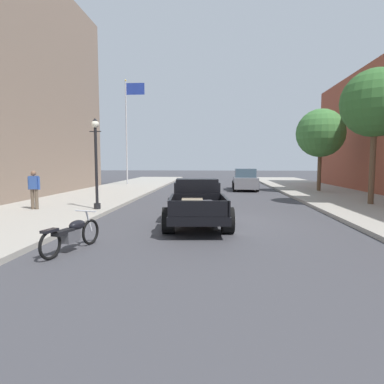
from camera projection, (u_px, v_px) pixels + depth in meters
The scene contains 10 objects.
ground_plane at pixel (216, 222), 11.89m from camera, with size 140.00×140.00×0.00m, color #3D3D42.
sidewalk_left at pixel (22, 218), 12.42m from camera, with size 5.50×64.00×0.15m, color #9E998E.
hotrod_truck_black at pixel (197, 202), 11.62m from camera, with size 2.44×5.03×1.58m.
motorcycle_parked at pixel (72, 234), 8.02m from camera, with size 0.77×2.07×0.93m.
car_background_grey at pixel (245, 180), 25.37m from camera, with size 1.95×4.34×1.65m.
pedestrian_sidewalk_left at pixel (34, 187), 14.10m from camera, with size 0.53×0.22×1.65m.
street_lamp_near at pixel (96, 157), 14.06m from camera, with size 0.50×0.32×3.85m.
flagpole at pixel (129, 121), 29.23m from camera, with size 1.74×0.16×9.16m.
street_tree_nearest at pixel (375, 103), 15.54m from camera, with size 3.17×3.17×6.35m.
street_tree_second at pixel (321, 133), 22.91m from camera, with size 3.31×3.31×5.65m.
Camera 1 is at (0.01, -11.78, 2.17)m, focal length 31.09 mm.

